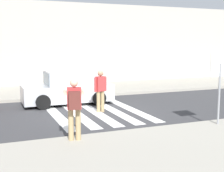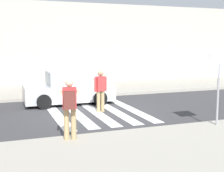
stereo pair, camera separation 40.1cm
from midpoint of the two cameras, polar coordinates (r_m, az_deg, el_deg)
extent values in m
plane|color=#38383A|center=(12.81, -1.94, -4.89)|extent=(120.00, 120.00, 0.00)
cube|color=#9E998C|center=(7.40, 13.62, -14.15)|extent=(60.00, 6.00, 0.14)
cube|color=#9E998C|center=(18.50, -7.72, -0.81)|extent=(60.00, 4.80, 0.14)
cube|color=#ADA89E|center=(22.62, -10.25, 7.48)|extent=(56.00, 4.00, 5.48)
cube|color=silver|center=(12.61, -9.18, -5.17)|extent=(0.44, 5.20, 0.01)
cube|color=silver|center=(12.78, -5.64, -4.94)|extent=(0.44, 5.20, 0.01)
cube|color=silver|center=(13.00, -2.21, -4.69)|extent=(0.44, 5.20, 0.01)
cube|color=silver|center=(13.26, 1.09, -4.44)|extent=(0.44, 5.20, 0.01)
cube|color=silver|center=(13.56, 4.25, -4.19)|extent=(0.44, 5.20, 0.01)
cylinder|color=gray|center=(10.81, 19.82, -1.49)|extent=(0.07, 0.07, 2.03)
cube|color=white|center=(10.72, 20.00, 3.61)|extent=(0.76, 0.03, 0.76)
cube|color=red|center=(10.73, 19.94, 3.61)|extent=(0.66, 0.02, 0.66)
cylinder|color=tan|center=(8.78, -7.04, -6.97)|extent=(0.15, 0.15, 0.88)
cylinder|color=tan|center=(8.79, -5.72, -6.95)|extent=(0.15, 0.15, 0.88)
cube|color=#B73333|center=(8.63, -6.45, -2.20)|extent=(0.42, 0.32, 0.60)
sphere|color=beige|center=(8.56, -6.50, 0.63)|extent=(0.23, 0.23, 0.23)
cylinder|color=beige|center=(8.82, -8.05, -1.12)|extent=(0.22, 0.59, 0.10)
cylinder|color=beige|center=(8.83, -4.93, -1.06)|extent=(0.22, 0.59, 0.10)
cube|color=black|center=(8.99, -6.51, -0.73)|extent=(0.16, 0.13, 0.10)
cube|color=#5B2823|center=(8.40, -6.43, -2.61)|extent=(0.36, 0.27, 0.48)
cylinder|color=tan|center=(12.78, -1.59, -2.91)|extent=(0.15, 0.15, 0.88)
cylinder|color=tan|center=(12.88, -0.83, -2.82)|extent=(0.15, 0.15, 0.88)
cube|color=#B73333|center=(12.71, -1.22, 0.41)|extent=(0.43, 0.32, 0.60)
sphere|color=#A37556|center=(12.66, -1.22, 2.34)|extent=(0.23, 0.23, 0.23)
cylinder|color=#B73333|center=(12.59, -2.14, 0.25)|extent=(0.10, 0.10, 0.58)
cylinder|color=#B73333|center=(12.84, -0.31, 0.40)|extent=(0.10, 0.10, 0.58)
cube|color=#B7BABF|center=(14.72, -7.14, -1.19)|extent=(4.10, 1.70, 0.76)
cube|color=#B7BABF|center=(14.67, -6.61, 1.54)|extent=(2.20, 1.56, 0.64)
cube|color=slate|center=(14.46, -10.74, 1.36)|extent=(0.10, 1.50, 0.54)
cube|color=slate|center=(14.92, -2.98, 1.68)|extent=(0.10, 1.50, 0.51)
cylinder|color=black|center=(13.70, -11.51, -2.85)|extent=(0.64, 0.22, 0.64)
cylinder|color=black|center=(15.36, -12.46, -1.73)|extent=(0.64, 0.22, 0.64)
cylinder|color=black|center=(14.29, -1.38, -2.26)|extent=(0.64, 0.22, 0.64)
cylinder|color=black|center=(15.89, -3.34, -1.25)|extent=(0.64, 0.22, 0.64)
camera|label=1|loc=(0.20, -89.09, 0.12)|focal=50.00mm
camera|label=2|loc=(0.20, 90.91, -0.12)|focal=50.00mm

